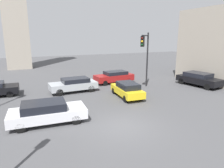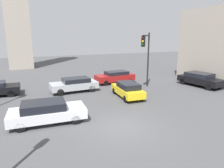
{
  "view_description": "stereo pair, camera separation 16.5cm",
  "coord_description": "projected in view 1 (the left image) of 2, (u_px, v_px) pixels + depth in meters",
  "views": [
    {
      "loc": [
        -5.43,
        -9.68,
        5.25
      ],
      "look_at": [
        0.69,
        2.81,
        1.98
      ],
      "focal_mm": 31.83,
      "sensor_mm": 36.0,
      "label": 1
    },
    {
      "loc": [
        -5.28,
        -9.75,
        5.25
      ],
      "look_at": [
        0.69,
        2.81,
        1.98
      ],
      "focal_mm": 31.83,
      "sensor_mm": 36.0,
      "label": 2
    }
  ],
  "objects": [
    {
      "name": "car_2",
      "position": [
        114.0,
        77.0,
        23.41
      ],
      "size": [
        4.61,
        1.96,
        1.38
      ],
      "rotation": [
        0.0,
        0.0,
        3.17
      ],
      "color": "maroon",
      "rests_on": "ground_plane"
    },
    {
      "name": "car_0",
      "position": [
        127.0,
        89.0,
        17.75
      ],
      "size": [
        2.07,
        4.15,
        1.36
      ],
      "rotation": [
        0.0,
        0.0,
        1.47
      ],
      "color": "yellow",
      "rests_on": "ground_plane"
    },
    {
      "name": "ground_plane",
      "position": [
        122.0,
        127.0,
        11.99
      ],
      "size": [
        98.63,
        98.63,
        0.0
      ],
      "primitive_type": "plane",
      "color": "#4C4C4F"
    },
    {
      "name": "traffic_light_0",
      "position": [
        145.0,
        50.0,
        20.08
      ],
      "size": [
        2.05,
        1.81,
        5.75
      ],
      "rotation": [
        0.0,
        0.0,
        -2.42
      ],
      "color": "black",
      "rests_on": "ground_plane"
    },
    {
      "name": "car_4",
      "position": [
        199.0,
        79.0,
        22.0
      ],
      "size": [
        2.64,
        4.93,
        1.45
      ],
      "rotation": [
        0.0,
        0.0,
        -1.46
      ],
      "color": "black",
      "rests_on": "ground_plane"
    },
    {
      "name": "car_5",
      "position": [
        47.0,
        112.0,
        12.4
      ],
      "size": [
        4.8,
        2.41,
        1.37
      ],
      "rotation": [
        0.0,
        0.0,
        -0.09
      ],
      "color": "silver",
      "rests_on": "ground_plane"
    },
    {
      "name": "car_1",
      "position": [
        74.0,
        84.0,
        19.54
      ],
      "size": [
        4.53,
        1.98,
        1.37
      ],
      "rotation": [
        0.0,
        0.0,
        3.15
      ],
      "color": "#ADB2B7",
      "rests_on": "ground_plane"
    }
  ]
}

